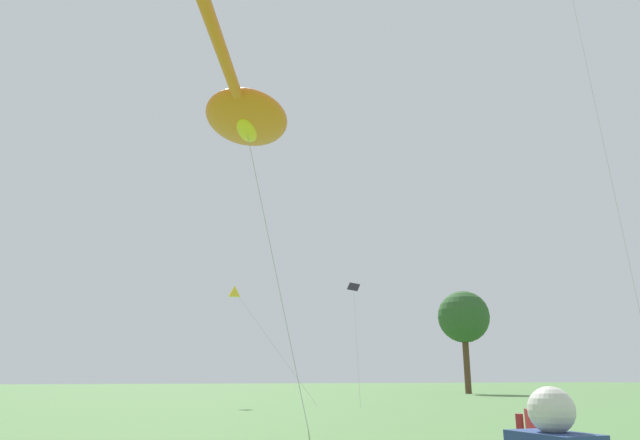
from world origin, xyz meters
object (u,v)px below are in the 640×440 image
small_kite_box_yellow (235,291)px  small_kite_triangle_green (354,292)px  tree_pine_center (464,317)px  big_show_kite (246,116)px

small_kite_box_yellow → small_kite_triangle_green: bearing=-11.2°
small_kite_box_yellow → tree_pine_center: tree_pine_center is taller
big_show_kite → small_kite_box_yellow: big_show_kite is taller
big_show_kite → small_kite_triangle_green: bearing=-13.7°
small_kite_box_yellow → tree_pine_center: (26.25, 15.22, 0.79)m
big_show_kite → tree_pine_center: bearing=-21.7°
small_kite_box_yellow → big_show_kite: bearing=-103.3°
small_kite_triangle_green → tree_pine_center: (18.99, 16.38, 0.64)m
tree_pine_center → small_kite_box_yellow: bearing=-149.9°
big_show_kite → small_kite_box_yellow: size_ratio=1.60×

